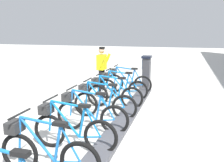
# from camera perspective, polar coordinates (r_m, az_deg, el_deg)

# --- Properties ---
(ground_plane) EXTENTS (60.00, 60.00, 0.00)m
(ground_plane) POSITION_cam_1_polar(r_m,az_deg,el_deg) (5.43, 0.00, -13.16)
(ground_plane) COLOR beige
(dock_rail_base) EXTENTS (0.44, 9.23, 0.10)m
(dock_rail_base) POSITION_cam_1_polar(r_m,az_deg,el_deg) (5.41, 0.00, -12.68)
(dock_rail_base) COLOR #47474C
(dock_rail_base) RESTS_ON ground
(payment_kiosk) EXTENTS (0.36, 0.52, 1.28)m
(payment_kiosk) POSITION_cam_1_polar(r_m,az_deg,el_deg) (10.03, 7.85, 2.20)
(payment_kiosk) COLOR #38383D
(payment_kiosk) RESTS_ON ground
(bike_docked_0) EXTENTS (1.72, 0.54, 1.02)m
(bike_docked_0) POSITION_cam_1_polar(r_m,az_deg,el_deg) (9.17, 3.30, -0.08)
(bike_docked_0) COLOR black
(bike_docked_0) RESTS_ON ground
(bike_docked_1) EXTENTS (1.72, 0.54, 1.02)m
(bike_docked_1) POSITION_cam_1_polar(r_m,az_deg,el_deg) (8.28, 1.84, -1.33)
(bike_docked_1) COLOR black
(bike_docked_1) RESTS_ON ground
(bike_docked_2) EXTENTS (1.72, 0.54, 1.02)m
(bike_docked_2) POSITION_cam_1_polar(r_m,az_deg,el_deg) (7.40, 0.01, -2.88)
(bike_docked_2) COLOR black
(bike_docked_2) RESTS_ON ground
(bike_docked_3) EXTENTS (1.72, 0.54, 1.02)m
(bike_docked_3) POSITION_cam_1_polar(r_m,az_deg,el_deg) (6.54, -2.30, -4.84)
(bike_docked_3) COLOR black
(bike_docked_3) RESTS_ON ground
(bike_docked_4) EXTENTS (1.72, 0.54, 1.02)m
(bike_docked_4) POSITION_cam_1_polar(r_m,az_deg,el_deg) (5.70, -5.32, -7.37)
(bike_docked_4) COLOR black
(bike_docked_4) RESTS_ON ground
(bike_docked_5) EXTENTS (1.72, 0.54, 1.02)m
(bike_docked_5) POSITION_cam_1_polar(r_m,az_deg,el_deg) (4.90, -9.42, -10.71)
(bike_docked_5) COLOR black
(bike_docked_5) RESTS_ON ground
(bike_docked_6) EXTENTS (1.72, 0.54, 1.02)m
(bike_docked_6) POSITION_cam_1_polar(r_m,az_deg,el_deg) (4.15, -15.21, -15.21)
(bike_docked_6) COLOR black
(bike_docked_6) RESTS_ON ground
(worker_near_rack) EXTENTS (0.49, 0.64, 1.66)m
(worker_near_rack) POSITION_cam_1_polar(r_m,az_deg,el_deg) (9.37, -2.32, 3.15)
(worker_near_rack) COLOR white
(worker_near_rack) RESTS_ON ground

